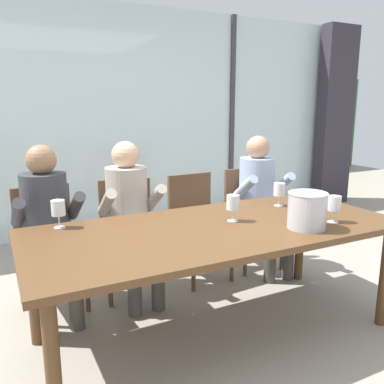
# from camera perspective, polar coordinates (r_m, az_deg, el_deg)

# --- Properties ---
(ground) EXTENTS (14.00, 14.00, 0.00)m
(ground) POSITION_cam_1_polar(r_m,az_deg,el_deg) (3.61, -4.77, -11.90)
(ground) COLOR #9E9384
(window_glass_panel) EXTENTS (7.54, 0.03, 2.60)m
(window_glass_panel) POSITION_cam_1_polar(r_m,az_deg,el_deg) (4.77, -12.21, 9.88)
(window_glass_panel) COLOR silver
(window_glass_panel) RESTS_ON ground
(window_mullion_right) EXTENTS (0.06, 0.06, 2.60)m
(window_mullion_right) POSITION_cam_1_polar(r_m,az_deg,el_deg) (5.44, 5.65, 10.35)
(window_mullion_right) COLOR #38383D
(window_mullion_right) RESTS_ON ground
(hillside_vineyard) EXTENTS (13.54, 2.40, 2.08)m
(hillside_vineyard) POSITION_cam_1_polar(r_m,az_deg,el_deg) (8.29, -18.59, 8.63)
(hillside_vineyard) COLOR #386633
(hillside_vineyard) RESTS_ON ground
(curtain_heavy_drape) EXTENTS (0.56, 0.20, 2.60)m
(curtain_heavy_drape) POSITION_cam_1_polar(r_m,az_deg,el_deg) (6.42, 19.75, 9.98)
(curtain_heavy_drape) COLOR #332D38
(curtain_heavy_drape) RESTS_ON ground
(dining_table) EXTENTS (2.34, 1.03, 0.74)m
(dining_table) POSITION_cam_1_polar(r_m,az_deg,el_deg) (2.53, 3.61, -6.29)
(dining_table) COLOR brown
(dining_table) RESTS_ON ground
(chair_near_curtain) EXTENTS (0.48, 0.48, 0.89)m
(chair_near_curtain) POSITION_cam_1_polar(r_m,az_deg,el_deg) (3.16, -19.97, -6.05)
(chair_near_curtain) COLOR brown
(chair_near_curtain) RESTS_ON ground
(chair_left_of_center) EXTENTS (0.50, 0.50, 0.89)m
(chair_left_of_center) POSITION_cam_1_polar(r_m,az_deg,el_deg) (3.26, -9.15, -4.87)
(chair_left_of_center) COLOR brown
(chair_left_of_center) RESTS_ON ground
(chair_center) EXTENTS (0.47, 0.47, 0.89)m
(chair_center) POSITION_cam_1_polar(r_m,az_deg,el_deg) (3.48, 0.54, -3.64)
(chair_center) COLOR brown
(chair_center) RESTS_ON ground
(chair_right_of_center) EXTENTS (0.48, 0.48, 0.89)m
(chair_right_of_center) POSITION_cam_1_polar(r_m,az_deg,el_deg) (3.80, 8.19, -2.39)
(chair_right_of_center) COLOR brown
(chair_right_of_center) RESTS_ON ground
(person_charcoal_jacket) EXTENTS (0.47, 0.62, 1.21)m
(person_charcoal_jacket) POSITION_cam_1_polar(r_m,az_deg,el_deg) (2.97, -19.90, -3.70)
(person_charcoal_jacket) COLOR #38383D
(person_charcoal_jacket) RESTS_ON ground
(person_beige_jumper) EXTENTS (0.46, 0.61, 1.21)m
(person_beige_jumper) POSITION_cam_1_polar(r_m,az_deg,el_deg) (3.09, -8.79, -2.48)
(person_beige_jumper) COLOR #B7AD9E
(person_beige_jumper) RESTS_ON ground
(person_pale_blue_shirt) EXTENTS (0.48, 0.63, 1.21)m
(person_pale_blue_shirt) POSITION_cam_1_polar(r_m,az_deg,el_deg) (3.65, 9.81, -0.25)
(person_pale_blue_shirt) COLOR #9EB2D1
(person_pale_blue_shirt) RESTS_ON ground
(ice_bucket_primary) EXTENTS (0.24, 0.24, 0.23)m
(ice_bucket_primary) POSITION_cam_1_polar(r_m,az_deg,el_deg) (2.53, 16.11, -2.47)
(ice_bucket_primary) COLOR #B7B7BC
(ice_bucket_primary) RESTS_ON dining_table
(wine_glass_by_left_taster) EXTENTS (0.08, 0.08, 0.17)m
(wine_glass_by_left_taster) POSITION_cam_1_polar(r_m,az_deg,el_deg) (2.71, 19.62, -1.69)
(wine_glass_by_left_taster) COLOR silver
(wine_glass_by_left_taster) RESTS_ON dining_table
(wine_glass_near_bucket) EXTENTS (0.08, 0.08, 0.17)m
(wine_glass_near_bucket) POSITION_cam_1_polar(r_m,az_deg,el_deg) (2.57, -18.54, -2.34)
(wine_glass_near_bucket) COLOR silver
(wine_glass_near_bucket) RESTS_ON dining_table
(wine_glass_center_pour) EXTENTS (0.08, 0.08, 0.17)m
(wine_glass_center_pour) POSITION_cam_1_polar(r_m,az_deg,el_deg) (3.04, 12.35, 0.30)
(wine_glass_center_pour) COLOR silver
(wine_glass_center_pour) RESTS_ON dining_table
(wine_glass_by_right_taster) EXTENTS (0.08, 0.08, 0.17)m
(wine_glass_by_right_taster) POSITION_cam_1_polar(r_m,az_deg,el_deg) (2.59, 5.85, -1.65)
(wine_glass_by_right_taster) COLOR silver
(wine_glass_by_right_taster) RESTS_ON dining_table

